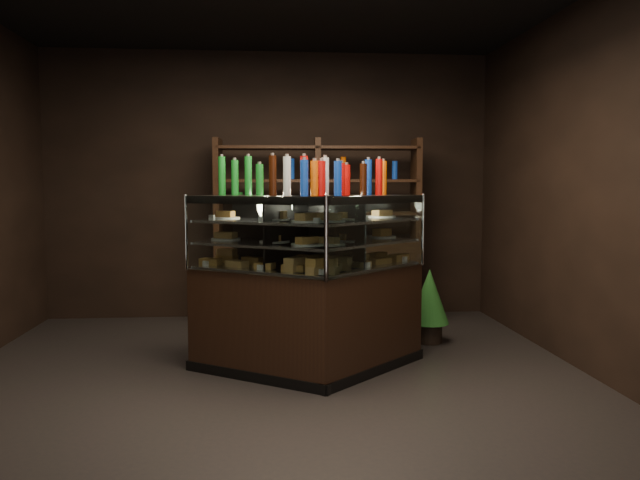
% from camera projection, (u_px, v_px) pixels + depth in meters
% --- Properties ---
extents(ground, '(5.00, 5.00, 0.00)m').
position_uv_depth(ground, '(273.00, 382.00, 4.75)').
color(ground, black).
rests_on(ground, ground).
extents(room_shell, '(5.02, 5.02, 3.01)m').
position_uv_depth(room_shell, '(271.00, 125.00, 4.58)').
color(room_shell, black).
rests_on(room_shell, ground).
extents(display_case, '(2.01, 1.38, 1.43)m').
position_uv_depth(display_case, '(311.00, 312.00, 5.04)').
color(display_case, black).
rests_on(display_case, ground).
extents(food_display, '(1.65, 0.95, 0.44)m').
position_uv_depth(food_display, '(311.00, 239.00, 4.98)').
color(food_display, gold).
rests_on(food_display, display_case).
extents(bottles_top, '(1.47, 0.80, 0.30)m').
position_uv_depth(bottles_top, '(311.00, 178.00, 4.95)').
color(bottles_top, '#0F38B2').
rests_on(bottles_top, display_case).
extents(potted_conifer, '(0.38, 0.38, 0.80)m').
position_uv_depth(potted_conifer, '(429.00, 295.00, 5.93)').
color(potted_conifer, black).
rests_on(potted_conifer, ground).
extents(back_shelving, '(2.21, 0.54, 2.00)m').
position_uv_depth(back_shelving, '(318.00, 267.00, 6.78)').
color(back_shelving, black).
rests_on(back_shelving, ground).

